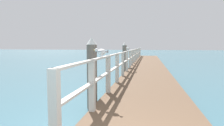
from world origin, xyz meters
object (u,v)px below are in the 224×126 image
(seagull_foreground, at_px, (101,52))
(seagull_background, at_px, (128,48))
(dock_piling_near, at_px, (92,73))
(dock_piling_far, at_px, (125,57))

(seagull_foreground, xyz_separation_m, seagull_background, (0.01, 6.06, 0.00))
(dock_piling_near, relative_size, seagull_foreground, 4.60)
(dock_piling_far, height_order, seagull_foreground, dock_piling_far)
(seagull_foreground, bearing_deg, seagull_background, 31.44)
(dock_piling_near, bearing_deg, seagull_foreground, -49.25)
(dock_piling_far, xyz_separation_m, seagull_background, (0.38, -1.55, 0.60))
(seagull_background, bearing_deg, dock_piling_near, 100.37)
(seagull_background, bearing_deg, dock_piling_far, -62.06)
(dock_piling_near, distance_m, dock_piling_far, 7.17)
(dock_piling_near, xyz_separation_m, dock_piling_far, (0.00, 7.17, 0.00))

